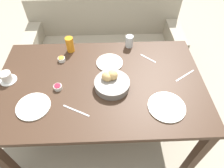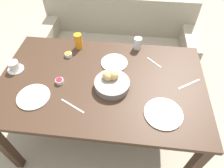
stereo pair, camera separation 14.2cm
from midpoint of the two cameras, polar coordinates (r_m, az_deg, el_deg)
The scene contains 15 objects.
ground_plane at distance 2.12m, azimuth -0.26°, elevation -13.39°, with size 10.00×10.00×0.00m, color #A89E89.
dining_table at distance 1.55m, azimuth -0.35°, elevation -1.47°, with size 1.53×0.94×0.78m.
couch at distance 2.52m, azimuth 3.21°, elevation 10.47°, with size 1.73×0.70×0.87m.
bread_basket at distance 1.41m, azimuth 2.74°, elevation 0.29°, with size 0.25×0.25×0.11m.
plate_near_left at distance 1.45m, azimuth -18.99°, elevation -3.62°, with size 0.23×0.23×0.01m.
plate_near_right at distance 1.36m, azimuth 17.41°, elevation -8.25°, with size 0.25×0.25×0.01m.
plate_far_center at distance 1.61m, azimuth 3.20°, elevation 6.00°, with size 0.21×0.21×0.01m.
juice_glass at distance 1.74m, azimuth -7.25°, elevation 11.98°, with size 0.07×0.07×0.13m.
water_tumbler at distance 1.75m, azimuth 9.70°, elevation 11.28°, with size 0.07×0.07×0.10m.
coffee_cup at distance 1.68m, azimuth -23.99°, elevation 4.51°, with size 0.12×0.12×0.08m.
jam_bowl_berry at distance 1.48m, azimuth -12.17°, elevation 0.69°, with size 0.06×0.06×0.03m.
jam_bowl_honey at distance 1.69m, azimuth -10.01°, elevation 8.20°, with size 0.06×0.06×0.03m.
fork_silver at distance 1.35m, azimuth -8.28°, elevation -6.38°, with size 0.18×0.10×0.00m.
knife_silver at distance 1.59m, azimuth 23.63°, elevation -0.13°, with size 0.17×0.12×0.00m.
spoon_coffee at distance 1.67m, azimuth 14.34°, elevation 5.89°, with size 0.11×0.11×0.00m.
Camera 2 is at (0.19, -0.98, 1.88)m, focal length 32.00 mm.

